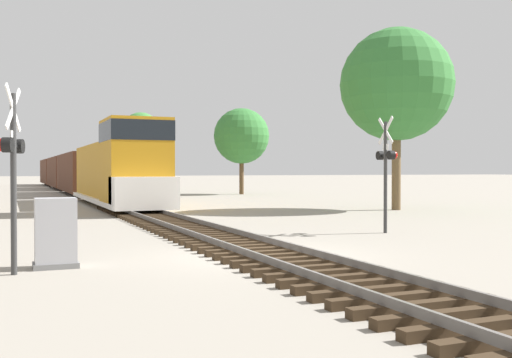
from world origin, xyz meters
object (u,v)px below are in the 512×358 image
object	(u,v)px
tree_mid_background	(242,136)
tree_deep_background	(141,132)
freight_train	(74,172)
crossing_signal_near	(12,159)
tree_far_right	(397,85)
relay_cabinet	(56,233)
crossing_signal_far	(386,163)

from	to	relation	value
tree_mid_background	tree_deep_background	xyz separation A→B (m)	(-5.39, 16.22, 1.17)
freight_train	crossing_signal_near	bearing A→B (deg)	-97.08
tree_deep_background	tree_far_right	bearing A→B (deg)	-81.58
tree_far_right	tree_deep_background	distance (m)	38.58
relay_cabinet	tree_mid_background	bearing A→B (deg)	62.94
crossing_signal_near	crossing_signal_far	xyz separation A→B (m)	(11.62, 3.83, 0.02)
crossing_signal_near	crossing_signal_far	world-z (taller)	crossing_signal_far
crossing_signal_far	relay_cabinet	distance (m)	11.35
tree_far_right	tree_mid_background	size ratio (longest dim) A/B	1.29
relay_cabinet	tree_deep_background	size ratio (longest dim) A/B	0.18
freight_train	tree_mid_background	distance (m)	16.73
relay_cabinet	tree_mid_background	distance (m)	39.19
relay_cabinet	tree_far_right	size ratio (longest dim) A/B	0.16
relay_cabinet	tree_deep_background	world-z (taller)	tree_deep_background
relay_cabinet	tree_deep_background	xyz separation A→B (m)	(12.33, 50.91, 5.45)
crossing_signal_far	crossing_signal_near	bearing A→B (deg)	112.11
crossing_signal_far	tree_deep_background	distance (m)	47.83
relay_cabinet	tree_deep_background	distance (m)	52.67
relay_cabinet	tree_mid_background	world-z (taller)	tree_mid_background
crossing_signal_near	tree_deep_background	size ratio (longest dim) A/B	0.46
tree_far_right	tree_mid_background	bearing A→B (deg)	90.68
freight_train	crossing_signal_far	xyz separation A→B (m)	(5.98, -41.55, 0.47)
tree_far_right	tree_deep_background	bearing A→B (deg)	98.42
freight_train	tree_deep_background	distance (m)	10.62
crossing_signal_near	tree_deep_background	world-z (taller)	tree_deep_background
freight_train	tree_mid_background	size ratio (longest dim) A/B	8.99
freight_train	crossing_signal_far	world-z (taller)	freight_train
crossing_signal_near	relay_cabinet	xyz separation A→B (m)	(0.87, 0.57, -1.60)
tree_mid_background	freight_train	bearing A→B (deg)	141.98
crossing_signal_far	tree_far_right	distance (m)	12.65
crossing_signal_far	relay_cabinet	xyz separation A→B (m)	(-10.75, -3.26, -1.61)
crossing_signal_near	tree_deep_background	distance (m)	53.28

